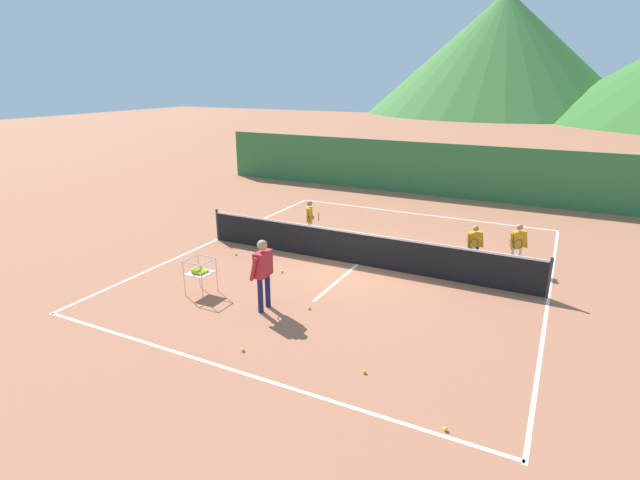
{
  "coord_description": "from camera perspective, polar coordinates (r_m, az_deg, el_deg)",
  "views": [
    {
      "loc": [
        4.97,
        -12.25,
        5.13
      ],
      "look_at": [
        -0.8,
        -0.83,
        0.87
      ],
      "focal_mm": 27.48,
      "sensor_mm": 36.0,
      "label": 1
    }
  ],
  "objects": [
    {
      "name": "student_0",
      "position": [
        15.99,
        -1.17,
        2.73
      ],
      "size": [
        0.61,
        0.55,
        1.34
      ],
      "color": "silver",
      "rests_on": "ground"
    },
    {
      "name": "ball_cart",
      "position": [
        12.45,
        -13.87,
        -3.53
      ],
      "size": [
        0.58,
        0.58,
        0.9
      ],
      "color": "#B7B7BC",
      "rests_on": "ground"
    },
    {
      "name": "line_sideline_west",
      "position": [
        16.64,
        -11.87,
        0.06
      ],
      "size": [
        0.08,
        12.17,
        0.01
      ],
      "primitive_type": "cube",
      "color": "white",
      "rests_on": "ground"
    },
    {
      "name": "windscreen_fence",
      "position": [
        22.73,
        13.88,
        7.9
      ],
      "size": [
        22.23,
        0.08,
        2.38
      ],
      "primitive_type": "cube",
      "color": "#33753D",
      "rests_on": "ground"
    },
    {
      "name": "tennis_ball_1",
      "position": [
        8.23,
        14.39,
        -20.54
      ],
      "size": [
        0.07,
        0.07,
        0.07
      ],
      "primitive_type": "sphere",
      "color": "yellow",
      "rests_on": "ground"
    },
    {
      "name": "hill_0",
      "position": [
        81.39,
        20.38,
        19.7
      ],
      "size": [
        38.43,
        38.43,
        16.91
      ],
      "primitive_type": "cone",
      "color": "#427A38",
      "rests_on": "ground"
    },
    {
      "name": "tennis_ball_0",
      "position": [
        9.27,
        5.19,
        -15.03
      ],
      "size": [
        0.07,
        0.07,
        0.07
      ],
      "primitive_type": "sphere",
      "color": "yellow",
      "rests_on": "ground"
    },
    {
      "name": "tennis_ball_6",
      "position": [
        15.07,
        -9.77,
        -1.63
      ],
      "size": [
        0.07,
        0.07,
        0.07
      ],
      "primitive_type": "sphere",
      "color": "yellow",
      "rests_on": "ground"
    },
    {
      "name": "line_baseline_near",
      "position": [
        9.48,
        -10.18,
        -14.65
      ],
      "size": [
        10.1,
        0.08,
        0.01
      ],
      "primitive_type": "cube",
      "color": "white",
      "rests_on": "ground"
    },
    {
      "name": "student_2",
      "position": [
        14.61,
        22.03,
        -0.25
      ],
      "size": [
        0.5,
        0.68,
        1.32
      ],
      "color": "silver",
      "rests_on": "ground"
    },
    {
      "name": "tennis_ball_5",
      "position": [
        13.58,
        -4.45,
        -3.68
      ],
      "size": [
        0.07,
        0.07,
        0.07
      ],
      "primitive_type": "sphere",
      "color": "yellow",
      "rests_on": "ground"
    },
    {
      "name": "line_sideline_east",
      "position": [
        13.28,
        25.07,
        -6.14
      ],
      "size": [
        0.08,
        12.17,
        0.01
      ],
      "primitive_type": "cube",
      "color": "white",
      "rests_on": "ground"
    },
    {
      "name": "line_baseline_far",
      "position": [
        19.75,
        11.29,
        3.01
      ],
      "size": [
        10.1,
        0.08,
        0.01
      ],
      "primitive_type": "cube",
      "color": "white",
      "rests_on": "ground"
    },
    {
      "name": "tennis_ball_4",
      "position": [
        13.23,
        -6.02,
        -4.36
      ],
      "size": [
        0.07,
        0.07,
        0.07
      ],
      "primitive_type": "sphere",
      "color": "yellow",
      "rests_on": "ground"
    },
    {
      "name": "tennis_ball_2",
      "position": [
        9.99,
        -8.98,
        -12.51
      ],
      "size": [
        0.07,
        0.07,
        0.07
      ],
      "primitive_type": "sphere",
      "color": "yellow",
      "rests_on": "ground"
    },
    {
      "name": "line_service_center",
      "position": [
        14.18,
        4.4,
        -2.84
      ],
      "size": [
        0.08,
        5.52,
        0.01
      ],
      "primitive_type": "cube",
      "color": "white",
      "rests_on": "ground"
    },
    {
      "name": "tennis_net",
      "position": [
        14.01,
        4.45,
        -0.94
      ],
      "size": [
        10.07,
        0.08,
        1.05
      ],
      "color": "#333338",
      "rests_on": "ground"
    },
    {
      "name": "instructor",
      "position": [
        11.18,
        -6.67,
        -3.3
      ],
      "size": [
        0.45,
        0.76,
        1.7
      ],
      "color": "#191E4C",
      "rests_on": "ground"
    },
    {
      "name": "student_1",
      "position": [
        14.41,
        17.54,
        -0.24
      ],
      "size": [
        0.47,
        0.65,
        1.22
      ],
      "color": "navy",
      "rests_on": "ground"
    },
    {
      "name": "ground_plane",
      "position": [
        14.18,
        4.4,
        -2.85
      ],
      "size": [
        120.0,
        120.0,
        0.0
      ],
      "primitive_type": "plane",
      "color": "#A86647"
    },
    {
      "name": "tennis_ball_3",
      "position": [
        11.5,
        -1.25,
        -7.89
      ],
      "size": [
        0.07,
        0.07,
        0.07
      ],
      "primitive_type": "sphere",
      "color": "yellow",
      "rests_on": "ground"
    }
  ]
}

